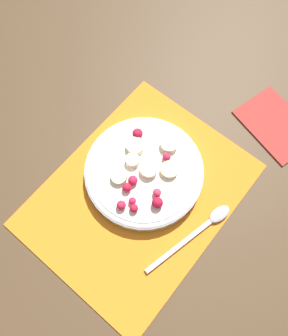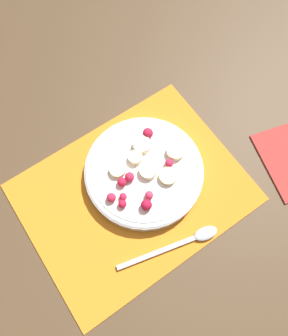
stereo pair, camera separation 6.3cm
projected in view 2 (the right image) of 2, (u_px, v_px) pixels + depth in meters
name	position (u px, v px, depth m)	size (l,w,h in m)	color
ground_plane	(134.00, 193.00, 0.66)	(3.00, 3.00, 0.00)	#4C3823
placemat	(134.00, 192.00, 0.66)	(0.43, 0.33, 0.01)	orange
fruit_bowl	(144.00, 171.00, 0.65)	(0.24, 0.24, 0.05)	silver
spoon	(187.00, 240.00, 0.61)	(0.20, 0.06, 0.01)	#B2B2B7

